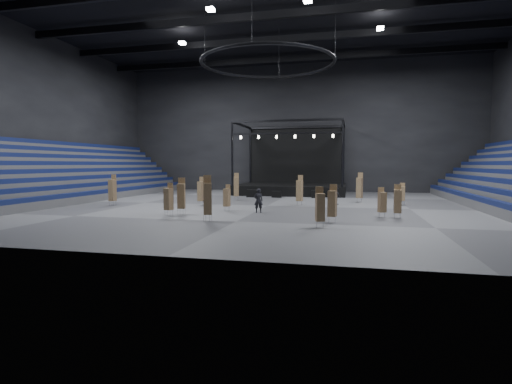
% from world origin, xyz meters
% --- Properties ---
extents(floor, '(50.00, 50.00, 0.00)m').
position_xyz_m(floor, '(0.00, 0.00, 0.00)').
color(floor, '#545457').
rests_on(floor, ground).
extents(ceiling, '(50.00, 42.00, 0.20)m').
position_xyz_m(ceiling, '(0.00, 0.00, 18.00)').
color(ceiling, black).
rests_on(ceiling, wall_back).
extents(wall_back, '(50.00, 0.20, 18.00)m').
position_xyz_m(wall_back, '(0.00, 21.00, 9.00)').
color(wall_back, black).
rests_on(wall_back, ground).
extents(wall_front, '(50.00, 0.20, 18.00)m').
position_xyz_m(wall_front, '(0.00, -21.00, 9.00)').
color(wall_front, black).
rests_on(wall_front, ground).
extents(wall_left, '(0.20, 42.00, 18.00)m').
position_xyz_m(wall_left, '(-25.00, 0.00, 9.00)').
color(wall_left, black).
rests_on(wall_left, ground).
extents(bleachers_left, '(7.20, 40.00, 6.40)m').
position_xyz_m(bleachers_left, '(-22.94, 0.00, 1.73)').
color(bleachers_left, '#4B4B4E').
rests_on(bleachers_left, floor).
extents(stage, '(14.00, 10.00, 9.20)m').
position_xyz_m(stage, '(0.00, 16.24, 1.45)').
color(stage, black).
rests_on(stage, floor).
extents(truss_ring, '(12.30, 12.30, 5.15)m').
position_xyz_m(truss_ring, '(-0.00, 0.00, 13.00)').
color(truss_ring, black).
rests_on(truss_ring, ceiling).
extents(roof_girders, '(49.00, 30.35, 0.70)m').
position_xyz_m(roof_girders, '(0.00, -0.00, 17.20)').
color(roof_girders, black).
rests_on(roof_girders, ceiling).
extents(floodlights, '(28.60, 16.60, 0.25)m').
position_xyz_m(floodlights, '(0.00, -4.00, 16.60)').
color(floodlights, white).
rests_on(floodlights, roof_girders).
extents(flight_case_left, '(1.35, 0.73, 0.88)m').
position_xyz_m(flight_case_left, '(-3.59, 8.97, 0.44)').
color(flight_case_left, black).
rests_on(flight_case_left, floor).
extents(flight_case_mid, '(1.12, 0.58, 0.74)m').
position_xyz_m(flight_case_mid, '(-0.75, 9.12, 0.37)').
color(flight_case_mid, black).
rests_on(flight_case_mid, floor).
extents(flight_case_right, '(1.41, 0.85, 0.89)m').
position_xyz_m(flight_case_right, '(3.89, 9.62, 0.44)').
color(flight_case_right, black).
rests_on(flight_case_right, floor).
extents(chair_stack_0, '(0.61, 0.61, 2.90)m').
position_xyz_m(chair_stack_0, '(-14.00, -3.22, 1.48)').
color(chair_stack_0, silver).
rests_on(chair_stack_0, floor).
extents(chair_stack_1, '(0.61, 0.61, 2.54)m').
position_xyz_m(chair_stack_1, '(6.31, -9.69, 1.32)').
color(chair_stack_1, silver).
rests_on(chair_stack_1, floor).
extents(chair_stack_2, '(0.49, 0.49, 2.44)m').
position_xyz_m(chair_stack_2, '(10.73, -6.54, 1.27)').
color(chair_stack_2, silver).
rests_on(chair_stack_2, floor).
extents(chair_stack_3, '(0.64, 0.64, 2.20)m').
position_xyz_m(chair_stack_3, '(9.70, -6.30, 1.16)').
color(chair_stack_3, silver).
rests_on(chair_stack_3, floor).
extents(chair_stack_4, '(0.54, 0.54, 2.09)m').
position_xyz_m(chair_stack_4, '(12.28, 3.47, 1.12)').
color(chair_stack_4, silver).
rests_on(chair_stack_4, floor).
extents(chair_stack_5, '(0.66, 0.66, 2.82)m').
position_xyz_m(chair_stack_5, '(-5.12, -7.82, 1.46)').
color(chair_stack_5, silver).
rests_on(chair_stack_5, floor).
extents(chair_stack_6, '(0.69, 0.69, 3.01)m').
position_xyz_m(chair_stack_6, '(8.42, 5.27, 1.52)').
color(chair_stack_6, silver).
rests_on(chair_stack_6, floor).
extents(chair_stack_7, '(0.57, 0.57, 2.68)m').
position_xyz_m(chair_stack_7, '(-6.09, -1.16, 1.37)').
color(chair_stack_7, silver).
rests_on(chair_stack_7, floor).
extents(chair_stack_8, '(0.61, 0.61, 2.92)m').
position_xyz_m(chair_stack_8, '(-4.35, 4.80, 1.48)').
color(chair_stack_8, silver).
rests_on(chair_stack_8, floor).
extents(chair_stack_9, '(0.71, 0.71, 3.11)m').
position_xyz_m(chair_stack_9, '(-1.92, -10.80, 1.58)').
color(chair_stack_9, silver).
rests_on(chair_stack_9, floor).
extents(chair_stack_10, '(0.65, 0.65, 2.47)m').
position_xyz_m(chair_stack_10, '(-5.74, -8.75, 1.30)').
color(chair_stack_10, silver).
rests_on(chair_stack_10, floor).
extents(chair_stack_11, '(0.62, 0.62, 2.83)m').
position_xyz_m(chair_stack_11, '(2.89, 0.90, 1.44)').
color(chair_stack_11, silver).
rests_on(chair_stack_11, floor).
extents(chair_stack_12, '(0.63, 0.63, 2.50)m').
position_xyz_m(chair_stack_12, '(5.68, -11.99, 1.30)').
color(chair_stack_12, silver).
rests_on(chair_stack_12, floor).
extents(chair_stack_13, '(0.55, 0.55, 2.19)m').
position_xyz_m(chair_stack_13, '(-2.42, -4.81, 1.14)').
color(chair_stack_13, silver).
rests_on(chair_stack_13, floor).
extents(man_center, '(0.81, 0.65, 1.93)m').
position_xyz_m(man_center, '(0.37, -5.37, 0.96)').
color(man_center, black).
rests_on(man_center, floor).
extents(crew_member, '(0.87, 0.96, 1.61)m').
position_xyz_m(crew_member, '(6.27, 2.74, 0.81)').
color(crew_member, black).
rests_on(crew_member, floor).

